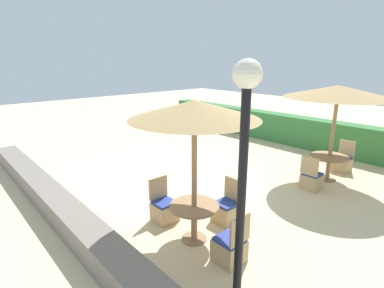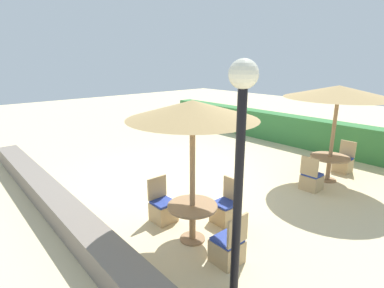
{
  "view_description": "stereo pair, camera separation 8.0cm",
  "coord_description": "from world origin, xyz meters",
  "px_view_note": "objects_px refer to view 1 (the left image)",
  "views": [
    {
      "loc": [
        6.34,
        -5.07,
        3.3
      ],
      "look_at": [
        0.0,
        0.6,
        0.9
      ],
      "focal_mm": 28.0,
      "sensor_mm": 36.0,
      "label": 1
    },
    {
      "loc": [
        6.39,
        -5.01,
        3.3
      ],
      "look_at": [
        0.0,
        0.6,
        0.9
      ],
      "focal_mm": 28.0,
      "sensor_mm": 36.0,
      "label": 2
    }
  ],
  "objects_px": {
    "patio_chair_back_right_south": "(311,180)",
    "patio_chair_back_right_north": "(342,163)",
    "patio_chair_front_right_north": "(226,210)",
    "lamp_post": "(244,139)",
    "parasol_back_right": "(338,92)",
    "round_table_front_right": "(194,214)",
    "patio_chair_front_right_east": "(230,248)",
    "parasol_front_right": "(194,111)",
    "patio_chair_front_right_west": "(164,209)",
    "round_table_back_right": "(329,161)"
  },
  "relations": [
    {
      "from": "patio_chair_front_right_north",
      "to": "patio_chair_back_right_north",
      "type": "xyz_separation_m",
      "value": [
        0.36,
        4.88,
        0.0
      ]
    },
    {
      "from": "lamp_post",
      "to": "patio_chair_back_right_south",
      "type": "distance_m",
      "value": 4.95
    },
    {
      "from": "patio_chair_back_right_south",
      "to": "patio_chair_front_right_east",
      "type": "bearing_deg",
      "value": -81.98
    },
    {
      "from": "lamp_post",
      "to": "parasol_back_right",
      "type": "xyz_separation_m",
      "value": [
        -1.12,
        5.3,
        0.13
      ]
    },
    {
      "from": "patio_chair_front_right_west",
      "to": "parasol_front_right",
      "type": "bearing_deg",
      "value": 90.28
    },
    {
      "from": "patio_chair_front_right_east",
      "to": "parasol_back_right",
      "type": "bearing_deg",
      "value": 6.46
    },
    {
      "from": "patio_chair_front_right_north",
      "to": "parasol_back_right",
      "type": "height_order",
      "value": "parasol_back_right"
    },
    {
      "from": "parasol_front_right",
      "to": "patio_chair_back_right_north",
      "type": "xyz_separation_m",
      "value": [
        0.33,
        5.83,
        -2.21
      ]
    },
    {
      "from": "round_table_front_right",
      "to": "patio_chair_front_right_north",
      "type": "bearing_deg",
      "value": 91.99
    },
    {
      "from": "patio_chair_back_right_south",
      "to": "lamp_post",
      "type": "bearing_deg",
      "value": -75.59
    },
    {
      "from": "lamp_post",
      "to": "patio_chair_front_right_east",
      "type": "bearing_deg",
      "value": 138.93
    },
    {
      "from": "lamp_post",
      "to": "parasol_back_right",
      "type": "distance_m",
      "value": 5.42
    },
    {
      "from": "lamp_post",
      "to": "patio_chair_front_right_east",
      "type": "relative_size",
      "value": 3.57
    },
    {
      "from": "patio_chair_front_right_west",
      "to": "round_table_back_right",
      "type": "xyz_separation_m",
      "value": [
        1.29,
        4.81,
        0.29
      ]
    },
    {
      "from": "parasol_front_right",
      "to": "patio_chair_back_right_south",
      "type": "height_order",
      "value": "parasol_front_right"
    },
    {
      "from": "patio_chair_front_right_east",
      "to": "patio_chair_back_right_south",
      "type": "distance_m",
      "value": 3.88
    },
    {
      "from": "round_table_front_right",
      "to": "patio_chair_front_right_east",
      "type": "relative_size",
      "value": 1.0
    },
    {
      "from": "patio_chair_front_right_east",
      "to": "patio_chair_back_right_north",
      "type": "bearing_deg",
      "value": 5.49
    },
    {
      "from": "patio_chair_front_right_north",
      "to": "parasol_back_right",
      "type": "relative_size",
      "value": 0.33
    },
    {
      "from": "round_table_front_right",
      "to": "patio_chair_front_right_west",
      "type": "distance_m",
      "value": 0.98
    },
    {
      "from": "round_table_front_right",
      "to": "round_table_back_right",
      "type": "xyz_separation_m",
      "value": [
        0.35,
        4.8,
        0.02
      ]
    },
    {
      "from": "parasol_back_right",
      "to": "parasol_front_right",
      "type": "bearing_deg",
      "value": -94.13
    },
    {
      "from": "parasol_front_right",
      "to": "lamp_post",
      "type": "bearing_deg",
      "value": -18.73
    },
    {
      "from": "patio_chair_front_right_west",
      "to": "parasol_back_right",
      "type": "distance_m",
      "value": 5.45
    },
    {
      "from": "patio_chair_back_right_north",
      "to": "lamp_post",
      "type": "bearing_deg",
      "value": 100.17
    },
    {
      "from": "parasol_front_right",
      "to": "patio_chair_back_right_south",
      "type": "xyz_separation_m",
      "value": [
        0.35,
        3.84,
        -2.21
      ]
    },
    {
      "from": "patio_chair_front_right_west",
      "to": "round_table_back_right",
      "type": "bearing_deg",
      "value": 165.02
    },
    {
      "from": "parasol_front_right",
      "to": "parasol_back_right",
      "type": "relative_size",
      "value": 0.95
    },
    {
      "from": "patio_chair_back_right_north",
      "to": "patio_chair_front_right_west",
      "type": "bearing_deg",
      "value": 77.72
    },
    {
      "from": "patio_chair_front_right_north",
      "to": "patio_chair_back_right_north",
      "type": "relative_size",
      "value": 1.0
    },
    {
      "from": "parasol_back_right",
      "to": "patio_chair_back_right_north",
      "type": "relative_size",
      "value": 3.0
    },
    {
      "from": "patio_chair_back_right_north",
      "to": "round_table_back_right",
      "type": "bearing_deg",
      "value": 90.92
    },
    {
      "from": "parasol_back_right",
      "to": "patio_chair_back_right_south",
      "type": "bearing_deg",
      "value": -89.87
    },
    {
      "from": "parasol_back_right",
      "to": "patio_chair_back_right_north",
      "type": "xyz_separation_m",
      "value": [
        -0.02,
        1.02,
        -2.22
      ]
    },
    {
      "from": "patio_chair_back_right_south",
      "to": "patio_chair_back_right_north",
      "type": "bearing_deg",
      "value": 90.54
    },
    {
      "from": "patio_chair_back_right_south",
      "to": "patio_chair_front_right_north",
      "type": "bearing_deg",
      "value": -97.5
    },
    {
      "from": "patio_chair_back_right_south",
      "to": "round_table_front_right",
      "type": "bearing_deg",
      "value": -95.18
    },
    {
      "from": "parasol_front_right",
      "to": "patio_chair_front_right_north",
      "type": "distance_m",
      "value": 2.4
    },
    {
      "from": "patio_chair_front_right_west",
      "to": "parasol_back_right",
      "type": "xyz_separation_m",
      "value": [
        1.29,
        4.81,
        2.22
      ]
    },
    {
      "from": "patio_chair_front_right_west",
      "to": "patio_chair_back_right_south",
      "type": "xyz_separation_m",
      "value": [
        1.29,
        3.85,
        0.0
      ]
    },
    {
      "from": "lamp_post",
      "to": "patio_chair_front_right_north",
      "type": "distance_m",
      "value": 2.95
    },
    {
      "from": "patio_chair_front_right_north",
      "to": "lamp_post",
      "type": "bearing_deg",
      "value": 136.09
    },
    {
      "from": "lamp_post",
      "to": "round_table_front_right",
      "type": "distance_m",
      "value": 2.39
    },
    {
      "from": "patio_chair_back_right_north",
      "to": "parasol_front_right",
      "type": "bearing_deg",
      "value": 86.76
    },
    {
      "from": "round_table_front_right",
      "to": "patio_chair_back_right_north",
      "type": "height_order",
      "value": "patio_chair_back_right_north"
    },
    {
      "from": "patio_chair_front_right_west",
      "to": "parasol_back_right",
      "type": "bearing_deg",
      "value": 165.02
    },
    {
      "from": "patio_chair_front_right_west",
      "to": "round_table_back_right",
      "type": "height_order",
      "value": "patio_chair_front_right_west"
    },
    {
      "from": "patio_chair_front_right_east",
      "to": "patio_chair_back_right_north",
      "type": "distance_m",
      "value": 5.85
    },
    {
      "from": "parasol_front_right",
      "to": "patio_chair_front_right_north",
      "type": "bearing_deg",
      "value": 91.99
    },
    {
      "from": "patio_chair_front_right_north",
      "to": "round_table_back_right",
      "type": "height_order",
      "value": "patio_chair_front_right_north"
    }
  ]
}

